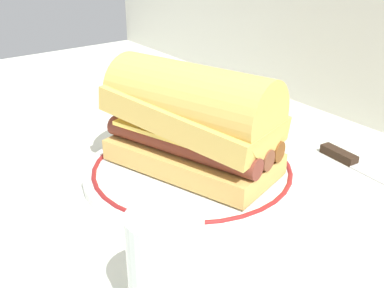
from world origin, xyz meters
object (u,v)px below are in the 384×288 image
Objects in this scene: drinking_glass at (166,274)px; sausage_sandwich at (192,118)px; butter_knife at (362,167)px; plate at (192,171)px.

sausage_sandwich is at bearing 138.37° from drinking_glass.
butter_knife is (-0.06, 0.34, -0.04)m from drinking_glass.
sausage_sandwich is 1.41× the size of butter_knife.
plate is at bearing -122.34° from butter_knife.
drinking_glass is at bearing -80.42° from butter_knife.
plate is 0.07m from sausage_sandwich.
plate is 1.66× the size of butter_knife.
drinking_glass reaches higher than plate.
plate is 1.17× the size of sausage_sandwich.
sausage_sandwich is 0.23m from butter_knife.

